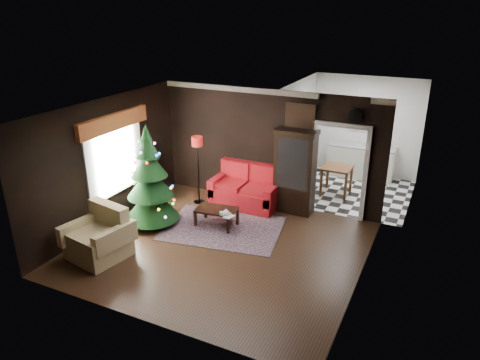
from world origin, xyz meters
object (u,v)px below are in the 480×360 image
at_px(armchair, 98,235).
at_px(wall_clock, 355,116).
at_px(kitchen_table, 336,180).
at_px(floor_lamp, 198,171).
at_px(teapot, 226,213).
at_px(coffee_table, 216,217).
at_px(curio_cabinet, 295,173).
at_px(loveseat, 246,187).
at_px(christmas_tree, 150,180).

relative_size(armchair, wall_clock, 3.25).
bearing_deg(kitchen_table, floor_lamp, -146.37).
height_order(teapot, wall_clock, wall_clock).
bearing_deg(coffee_table, teapot, -30.96).
height_order(floor_lamp, armchair, floor_lamp).
relative_size(floor_lamp, armchair, 1.64).
bearing_deg(curio_cabinet, armchair, -127.16).
xyz_separation_m(armchair, kitchen_table, (3.37, 5.02, -0.09)).
bearing_deg(floor_lamp, loveseat, 14.83).
height_order(loveseat, coffee_table, loveseat).
xyz_separation_m(floor_lamp, kitchen_table, (2.93, 1.95, -0.45)).
relative_size(floor_lamp, kitchen_table, 2.27).
bearing_deg(floor_lamp, coffee_table, -43.34).
height_order(christmas_tree, wall_clock, wall_clock).
xyz_separation_m(coffee_table, kitchen_table, (1.93, 2.89, 0.16)).
distance_m(curio_cabinet, armchair, 4.53).
distance_m(loveseat, wall_clock, 3.04).
xyz_separation_m(coffee_table, wall_clock, (2.48, 1.64, 2.17)).
distance_m(coffee_table, teapot, 0.49).
xyz_separation_m(curio_cabinet, kitchen_table, (0.65, 1.43, -0.57)).
relative_size(floor_lamp, coffee_table, 1.93).
xyz_separation_m(curio_cabinet, coffee_table, (-1.28, -1.46, -0.74)).
height_order(armchair, teapot, armchair).
xyz_separation_m(floor_lamp, teapot, (1.35, -1.15, -0.35)).
distance_m(teapot, kitchen_table, 3.48).
height_order(loveseat, teapot, loveseat).
distance_m(armchair, wall_clock, 5.76).
bearing_deg(armchair, loveseat, 75.49).
xyz_separation_m(armchair, coffee_table, (1.43, 2.13, -0.25)).
height_order(armchair, kitchen_table, armchair).
relative_size(armchair, teapot, 6.75).
height_order(curio_cabinet, coffee_table, curio_cabinet).
relative_size(armchair, coffee_table, 1.18).
bearing_deg(christmas_tree, loveseat, 49.68).
xyz_separation_m(loveseat, curio_cabinet, (1.15, 0.22, 0.45)).
bearing_deg(wall_clock, coffee_table, -146.57).
relative_size(loveseat, wall_clock, 5.31).
distance_m(loveseat, teapot, 1.47).
relative_size(loveseat, kitchen_table, 2.27).
bearing_deg(kitchen_table, wall_clock, -66.25).
height_order(loveseat, armchair, loveseat).
height_order(coffee_table, wall_clock, wall_clock).
distance_m(coffee_table, kitchen_table, 3.48).
distance_m(curio_cabinet, kitchen_table, 1.67).
distance_m(floor_lamp, armchair, 3.12).
bearing_deg(teapot, armchair, -133.03).
bearing_deg(kitchen_table, christmas_tree, -134.02).
distance_m(curio_cabinet, christmas_tree, 3.29).
relative_size(teapot, wall_clock, 0.48).
bearing_deg(armchair, teapot, 57.43).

